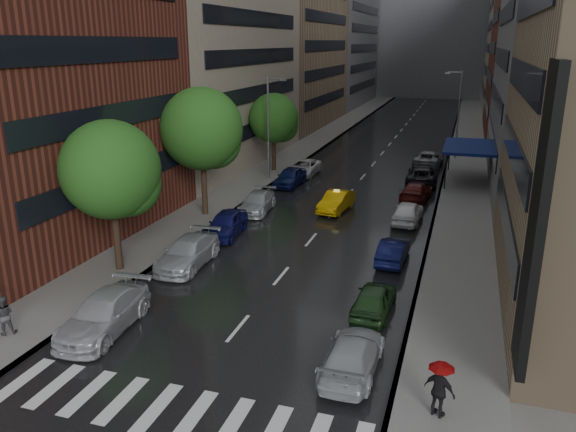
% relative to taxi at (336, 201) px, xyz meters
% --- Properties ---
extents(ground, '(220.00, 220.00, 0.00)m').
position_rel_taxi_xyz_m(ground, '(-0.08, -22.67, -0.73)').
color(ground, gray).
rests_on(ground, ground).
extents(road, '(14.00, 140.00, 0.01)m').
position_rel_taxi_xyz_m(road, '(-0.08, 27.33, -0.72)').
color(road, black).
rests_on(road, ground).
extents(sidewalk_left, '(4.00, 140.00, 0.15)m').
position_rel_taxi_xyz_m(sidewalk_left, '(-9.08, 27.33, -0.65)').
color(sidewalk_left, gray).
rests_on(sidewalk_left, ground).
extents(sidewalk_right, '(4.00, 140.00, 0.15)m').
position_rel_taxi_xyz_m(sidewalk_right, '(8.92, 27.33, -0.65)').
color(sidewalk_right, gray).
rests_on(sidewalk_right, ground).
extents(crosswalk, '(13.15, 2.80, 0.01)m').
position_rel_taxi_xyz_m(crosswalk, '(0.12, -24.67, -0.72)').
color(crosswalk, silver).
rests_on(crosswalk, ground).
extents(buildings_left, '(8.00, 108.00, 38.00)m').
position_rel_taxi_xyz_m(buildings_left, '(-15.08, 36.12, 15.26)').
color(buildings_left, maroon).
rests_on(buildings_left, ground).
extents(buildings_right, '(8.05, 109.10, 36.00)m').
position_rel_taxi_xyz_m(buildings_right, '(14.92, 34.03, 14.31)').
color(buildings_right, '#937A5B').
rests_on(buildings_right, ground).
extents(building_far, '(40.00, 14.00, 32.00)m').
position_rel_taxi_xyz_m(building_far, '(-0.08, 95.33, 15.27)').
color(building_far, slate).
rests_on(building_far, ground).
extents(tree_near, '(5.16, 5.16, 8.23)m').
position_rel_taxi_xyz_m(tree_near, '(-8.68, -14.68, 4.90)').
color(tree_near, '#382619').
rests_on(tree_near, ground).
extents(tree_mid, '(5.70, 5.70, 9.08)m').
position_rel_taxi_xyz_m(tree_mid, '(-8.68, -4.00, 5.49)').
color(tree_mid, '#382619').
rests_on(tree_mid, ground).
extents(tree_far, '(4.66, 4.66, 7.42)m').
position_rel_taxi_xyz_m(tree_far, '(-8.68, 11.10, 4.34)').
color(tree_far, '#382619').
rests_on(tree_far, ground).
extents(taxi, '(2.08, 4.58, 1.46)m').
position_rel_taxi_xyz_m(taxi, '(0.00, 0.00, 0.00)').
color(taxi, '#F3B60C').
rests_on(taxi, ground).
extents(parked_cars_left, '(2.62, 36.39, 1.61)m').
position_rel_taxi_xyz_m(parked_cars_left, '(-5.48, -5.25, 0.04)').
color(parked_cars_left, '#ADAEB3').
rests_on(parked_cars_left, ground).
extents(parked_cars_right, '(2.94, 43.79, 1.55)m').
position_rel_taxi_xyz_m(parked_cars_right, '(5.32, 1.99, 0.01)').
color(parked_cars_right, '#A9ACB2').
rests_on(parked_cars_right, ground).
extents(ped_black_umbrella, '(1.06, 1.04, 2.09)m').
position_rel_taxi_xyz_m(ped_black_umbrella, '(-9.14, -22.33, 0.65)').
color(ped_black_umbrella, '#49494E').
rests_on(ped_black_umbrella, sidewalk_left).
extents(ped_red_umbrella, '(1.19, 0.90, 2.01)m').
position_rel_taxi_xyz_m(ped_red_umbrella, '(8.58, -22.39, 0.60)').
color(ped_red_umbrella, black).
rests_on(ped_red_umbrella, sidewalk_right).
extents(street_lamp_left, '(1.74, 0.22, 9.00)m').
position_rel_taxi_xyz_m(street_lamp_left, '(-7.80, 7.33, 4.16)').
color(street_lamp_left, gray).
rests_on(street_lamp_left, sidewalk_left).
extents(street_lamp_right, '(1.74, 0.22, 9.00)m').
position_rel_taxi_xyz_m(street_lamp_right, '(7.64, 22.33, 4.16)').
color(street_lamp_right, gray).
rests_on(street_lamp_right, sidewalk_right).
extents(awning, '(4.00, 8.00, 3.12)m').
position_rel_taxi_xyz_m(awning, '(8.90, 12.33, 2.41)').
color(awning, navy).
rests_on(awning, sidewalk_right).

